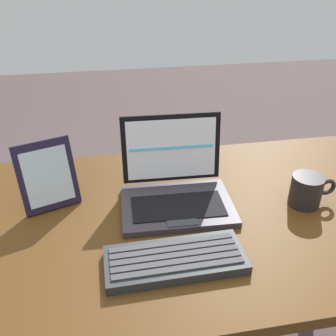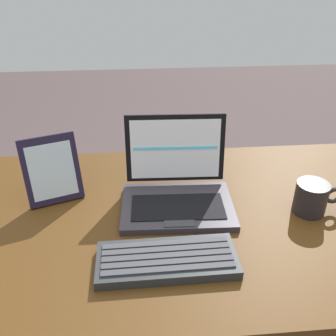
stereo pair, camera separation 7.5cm
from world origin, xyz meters
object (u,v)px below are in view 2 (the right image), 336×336
at_px(photo_frame, 52,170).
at_px(laptop_front, 177,189).
at_px(coffee_mug, 312,198).
at_px(external_keyboard, 167,260).

bearing_deg(photo_frame, laptop_front, -7.91).
bearing_deg(laptop_front, coffee_mug, -11.49).
bearing_deg(coffee_mug, laptop_front, 168.51).
bearing_deg(external_keyboard, coffee_mug, 22.29).
height_order(external_keyboard, coffee_mug, coffee_mug).
distance_m(laptop_front, external_keyboard, 0.24).
bearing_deg(external_keyboard, photo_frame, 135.93).
relative_size(external_keyboard, coffee_mug, 2.43).
xyz_separation_m(external_keyboard, coffee_mug, (0.40, 0.16, 0.03)).
bearing_deg(photo_frame, coffee_mug, -9.75).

